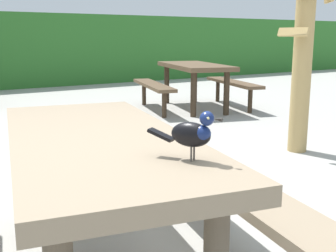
{
  "coord_description": "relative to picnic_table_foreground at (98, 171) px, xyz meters",
  "views": [
    {
      "loc": [
        -0.86,
        -1.53,
        1.18
      ],
      "look_at": [
        0.01,
        -0.18,
        0.84
      ],
      "focal_mm": 45.61,
      "sensor_mm": 36.0,
      "label": 1
    }
  ],
  "objects": [
    {
      "name": "stalk_post_right_side",
      "position": [
        2.72,
        1.12,
        0.41
      ],
      "size": [
        0.59,
        0.41,
        1.91
      ],
      "color": "tan",
      "rests_on": "ground"
    },
    {
      "name": "picnic_table_foreground",
      "position": [
        0.0,
        0.0,
        0.0
      ],
      "size": [
        1.99,
        2.02,
        0.74
      ],
      "color": "#84725B",
      "rests_on": "ground"
    },
    {
      "name": "picnic_table_far_centre",
      "position": [
        3.4,
        3.88,
        0.0
      ],
      "size": [
        2.09,
        2.11,
        0.74
      ],
      "color": "brown",
      "rests_on": "ground"
    },
    {
      "name": "bird_grackle",
      "position": [
        0.11,
        -0.61,
        0.29
      ],
      "size": [
        0.17,
        0.26,
        0.18
      ],
      "color": "black",
      "rests_on": "picnic_table_foreground"
    }
  ]
}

